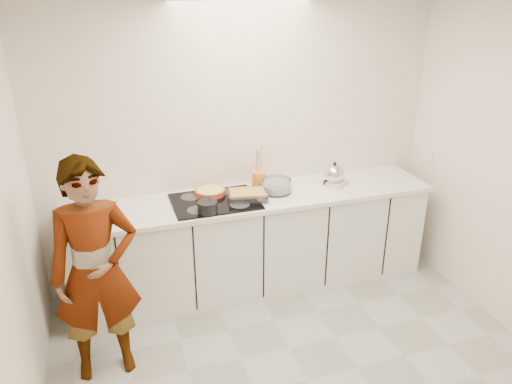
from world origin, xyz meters
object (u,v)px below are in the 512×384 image
object	(u,v)px
cook	(96,272)
saucepan	(207,207)
mixing_bowl	(276,186)
utensil_crock	(259,180)
baking_dish	(247,194)
tart_dish	(210,191)
kettle	(334,175)
hob	(215,201)

from	to	relation	value
cook	saucepan	bearing A→B (deg)	25.81
saucepan	mixing_bowl	world-z (taller)	saucepan
mixing_bowl	utensil_crock	bearing A→B (deg)	128.17
baking_dish	cook	size ratio (longest dim) A/B	0.23
tart_dish	cook	size ratio (longest dim) A/B	0.20
kettle	utensil_crock	size ratio (longest dim) A/B	1.63
mixing_bowl	cook	distance (m)	1.74
mixing_bowl	utensil_crock	size ratio (longest dim) A/B	2.21
utensil_crock	baking_dish	bearing A→B (deg)	-128.74
saucepan	mixing_bowl	distance (m)	0.72
baking_dish	cook	xyz separation A→B (m)	(-1.28, -0.65, -0.14)
utensil_crock	cook	bearing A→B (deg)	-149.17
mixing_bowl	tart_dish	bearing A→B (deg)	169.19
utensil_crock	cook	world-z (taller)	cook
utensil_crock	cook	distance (m)	1.70
hob	tart_dish	xyz separation A→B (m)	(-0.01, 0.15, 0.03)
hob	tart_dish	size ratio (longest dim) A/B	2.25
utensil_crock	tart_dish	bearing A→B (deg)	-175.64
baking_dish	kettle	bearing A→B (deg)	6.15
utensil_crock	cook	size ratio (longest dim) A/B	0.09
mixing_bowl	kettle	bearing A→B (deg)	1.50
utensil_crock	saucepan	bearing A→B (deg)	-145.62
mixing_bowl	kettle	world-z (taller)	kettle
tart_dish	cook	xyz separation A→B (m)	(-0.99, -0.83, -0.13)
tart_dish	utensil_crock	size ratio (longest dim) A/B	2.06
cook	kettle	bearing A→B (deg)	16.42
hob	cook	bearing A→B (deg)	-145.67
tart_dish	baking_dish	size ratio (longest dim) A/B	0.87
tart_dish	utensil_crock	xyz separation A→B (m)	(0.46, 0.04, 0.04)
cook	utensil_crock	bearing A→B (deg)	28.20
baking_dish	mixing_bowl	world-z (taller)	mixing_bowl
baking_dish	utensil_crock	distance (m)	0.29
mixing_bowl	baking_dish	bearing A→B (deg)	-165.09
tart_dish	kettle	bearing A→B (deg)	-4.75
saucepan	mixing_bowl	bearing A→B (deg)	19.54
hob	cook	size ratio (longest dim) A/B	0.44
hob	kettle	xyz separation A→B (m)	(1.14, 0.06, 0.08)
tart_dish	saucepan	world-z (taller)	saucepan
kettle	cook	size ratio (longest dim) A/B	0.15
mixing_bowl	cook	world-z (taller)	cook
saucepan	hob	bearing A→B (deg)	61.65
baking_dish	utensil_crock	size ratio (longest dim) A/B	2.38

